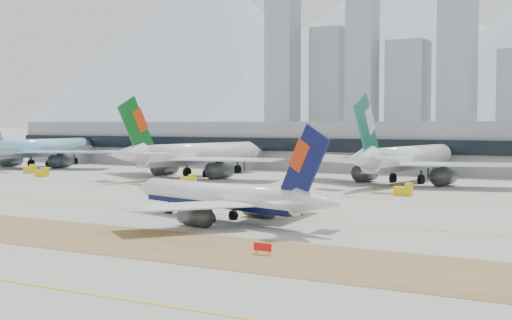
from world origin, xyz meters
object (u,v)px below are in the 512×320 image
Objects in this scene: widebody_eva at (194,156)px; widebody_cathay at (405,160)px; taxiing_airliner at (226,198)px; terminal at (397,146)px; widebody_korean at (38,149)px.

widebody_eva is 1.00× the size of widebody_cathay.
taxiing_airliner is 0.15× the size of terminal.
terminal is at bearing -67.44° from taxiing_airliner.
widebody_eva is 56.97m from widebody_cathay.
terminal reaches higher than taxiing_airliner.
terminal is at bearing -72.03° from widebody_korean.
widebody_korean is 1.03× the size of widebody_eva.
widebody_cathay is at bearing -69.48° from terminal.
widebody_korean is 0.22× the size of terminal.
widebody_eva is at bearing -36.92° from taxiing_airliner.
terminal is (107.34, 46.70, 1.66)m from widebody_korean.
widebody_korean reaches higher than terminal.
widebody_eva is (68.96, -9.19, -0.13)m from widebody_korean.
widebody_korean reaches higher than taxiing_airliner.
widebody_korean is 125.44m from widebody_cathay.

